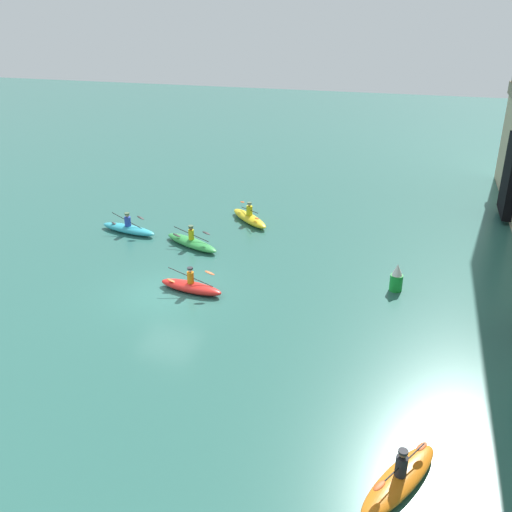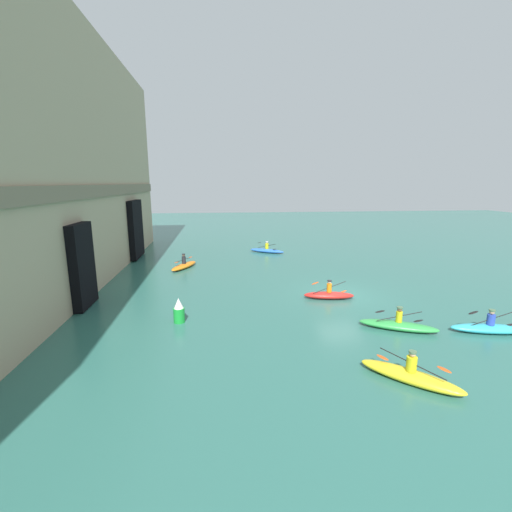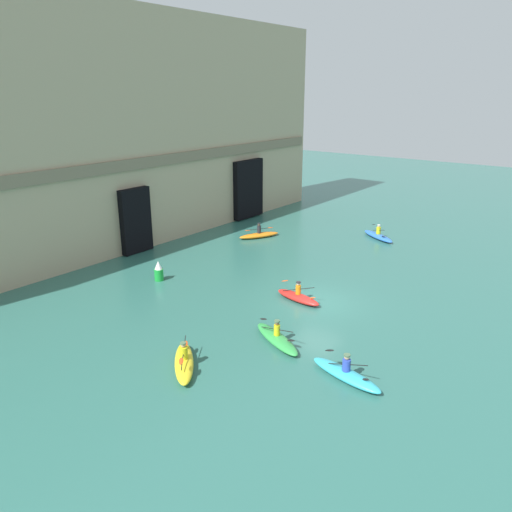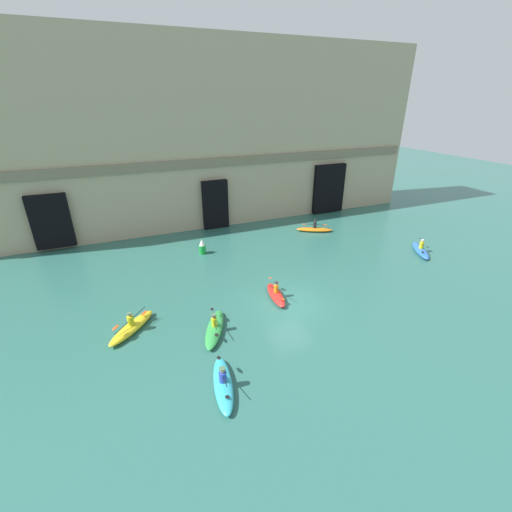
# 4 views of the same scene
# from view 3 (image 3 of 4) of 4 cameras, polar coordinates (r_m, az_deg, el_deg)

# --- Properties ---
(ground_plane) EXTENTS (120.00, 120.00, 0.00)m
(ground_plane) POSITION_cam_3_polar(r_m,az_deg,el_deg) (27.44, 7.05, -5.23)
(ground_plane) COLOR #2D665B
(cliff_bluff) EXTENTS (43.92, 5.55, 16.31)m
(cliff_bluff) POSITION_cam_3_polar(r_m,az_deg,el_deg) (36.80, -17.38, 13.22)
(cliff_bluff) COLOR tan
(cliff_bluff) RESTS_ON ground
(kayak_yellow) EXTENTS (2.92, 2.98, 1.15)m
(kayak_yellow) POSITION_cam_3_polar(r_m,az_deg,el_deg) (21.35, -8.23, -11.89)
(kayak_yellow) COLOR yellow
(kayak_yellow) RESTS_ON ground
(kayak_orange) EXTENTS (3.32, 2.23, 1.17)m
(kayak_orange) POSITION_cam_3_polar(r_m,az_deg,el_deg) (38.85, 0.35, 2.44)
(kayak_orange) COLOR orange
(kayak_orange) RESTS_ON ground
(kayak_red) EXTENTS (1.19, 2.99, 1.12)m
(kayak_red) POSITION_cam_3_polar(r_m,az_deg,el_deg) (27.36, 4.82, -4.68)
(kayak_red) COLOR red
(kayak_red) RESTS_ON ground
(kayak_blue) EXTENTS (2.49, 3.43, 1.11)m
(kayak_blue) POSITION_cam_3_polar(r_m,az_deg,el_deg) (39.74, 13.78, 2.26)
(kayak_blue) COLOR blue
(kayak_blue) RESTS_ON ground
(kayak_cyan) EXTENTS (1.47, 3.48, 1.11)m
(kayak_cyan) POSITION_cam_3_polar(r_m,az_deg,el_deg) (20.70, 10.23, -13.12)
(kayak_cyan) COLOR #33B2C6
(kayak_cyan) RESTS_ON ground
(kayak_green) EXTENTS (2.23, 3.48, 1.11)m
(kayak_green) POSITION_cam_3_polar(r_m,az_deg,el_deg) (23.04, 2.39, -9.36)
(kayak_green) COLOR green
(kayak_green) RESTS_ON ground
(marker_buoy) EXTENTS (0.54, 0.54, 1.23)m
(marker_buoy) POSITION_cam_3_polar(r_m,az_deg,el_deg) (30.60, -11.06, -1.74)
(marker_buoy) COLOR green
(marker_buoy) RESTS_ON ground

